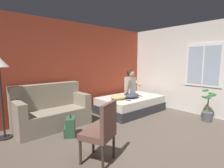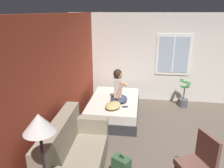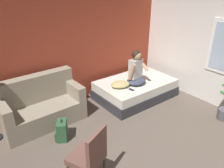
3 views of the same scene
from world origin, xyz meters
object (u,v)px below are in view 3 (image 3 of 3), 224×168
Objects in this scene: side_chair at (90,155)px; throw_pillow at (120,84)px; backpack at (62,131)px; couch at (42,106)px; person_seated at (136,71)px; bed at (135,89)px; cell_phone at (131,90)px.

side_chair is 2.45m from throw_pillow.
side_chair reaches higher than backpack.
couch is at bearing 89.62° from side_chair.
couch reaches higher than throw_pillow.
person_seated is at bearing 33.28° from side_chair.
side_chair is 2.04× the size of throw_pillow.
person_seated is at bearing -10.48° from throw_pillow.
person_seated is 2.31m from backpack.
side_chair is 1.12× the size of person_seated.
bed is at bearing -8.87° from couch.
cell_phone is at bearing -143.19° from bed.
throw_pillow is at bearing 40.43° from side_chair.
couch is 1.97× the size of person_seated.
cell_phone is (1.88, 0.09, 0.29)m from backpack.
throw_pillow is (1.86, 1.59, 0.02)m from side_chair.
throw_pillow reaches higher than cell_phone.
person_seated is at bearing -134.02° from bed.
couch is (-2.40, 0.38, 0.16)m from bed.
couch is 2.09m from cell_phone.
person_seated reaches higher than couch.
backpack is at bearing -168.09° from throw_pillow.
couch is 2.01m from side_chair.
couch is at bearing 167.18° from throw_pillow.
bed is at bearing 10.22° from backpack.
backpack is at bearing -7.16° from cell_phone.
throw_pillow is at bearing -175.28° from bed.
bed is 13.95× the size of cell_phone.
bed is at bearing 34.04° from side_chair.
couch is 3.76× the size of backpack.
side_chair is 2.37m from cell_phone.
bed is 2.93m from side_chair.
bed is 0.62m from person_seated.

